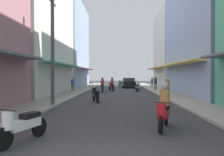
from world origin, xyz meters
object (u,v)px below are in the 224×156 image
motorbike_white (22,125)px  pedestrian_foreground (152,83)px  motorbike_blue (102,86)px  pedestrian_crossing (168,85)px  utility_pole (53,48)px  motorbike_maroon (112,85)px  motorbike_green (120,83)px  parked_car (128,83)px  motorbike_silver (138,87)px  motorbike_black (95,94)px  pedestrian_midway (155,82)px  pedestrian_far (73,85)px  motorbike_red (164,108)px

motorbike_white → pedestrian_foreground: 25.51m
motorbike_blue → pedestrian_foreground: size_ratio=1.15×
pedestrian_foreground → pedestrian_crossing: bearing=-91.7°
pedestrian_crossing → utility_pole: utility_pole is taller
motorbike_maroon → pedestrian_foreground: size_ratio=1.10×
motorbike_green → parked_car: 3.78m
motorbike_silver → pedestrian_foreground: 6.90m
motorbike_black → pedestrian_foreground: (6.26, 15.60, 0.28)m
motorbike_blue → pedestrian_midway: (6.07, 2.79, 0.29)m
motorbike_green → pedestrian_crossing: pedestrian_crossing is taller
motorbike_silver → parked_car: size_ratio=0.42×
motorbike_maroon → pedestrian_far: 4.48m
pedestrian_foreground → utility_pole: (-8.46, -17.94, 2.58)m
motorbike_red → pedestrian_foreground: (3.12, 22.77, 0.08)m
pedestrian_foreground → utility_pole: bearing=-115.3°
parked_car → pedestrian_midway: size_ratio=2.37×
motorbike_maroon → utility_pole: size_ratio=0.26×
pedestrian_foreground → motorbike_red: bearing=-97.8°
motorbike_red → pedestrian_foreground: same height
pedestrian_far → motorbike_red: bearing=-67.2°
motorbike_green → motorbike_silver: 11.04m
motorbike_red → motorbike_silver: (0.53, 16.37, -0.20)m
motorbike_black → motorbike_blue: 8.01m
motorbike_black → parked_car: 16.76m
pedestrian_far → pedestrian_midway: (9.40, 2.22, 0.22)m
motorbike_red → parked_car: size_ratio=0.41×
pedestrian_far → motorbike_blue: bearing=-9.7°
parked_car → pedestrian_crossing: pedestrian_crossing is taller
pedestrian_far → pedestrian_foreground: (9.74, 7.03, 0.02)m
pedestrian_foreground → utility_pole: utility_pole is taller
motorbike_black → pedestrian_crossing: pedestrian_crossing is taller
motorbike_red → utility_pole: size_ratio=0.26×
motorbike_green → parked_car: parked_car is taller
motorbike_silver → motorbike_maroon: (-2.93, 0.82, 0.20)m
motorbike_white → motorbike_silver: size_ratio=0.98×
parked_car → pedestrian_midway: 6.44m
motorbike_black → motorbike_maroon: motorbike_maroon is taller
motorbike_green → motorbike_blue: bearing=-99.1°
motorbike_blue → pedestrian_far: motorbike_blue is taller
motorbike_green → motorbike_black: size_ratio=1.01×
pedestrian_far → pedestrian_foreground: pedestrian_foreground is taller
motorbike_silver → parked_car: (-0.73, 7.29, 0.24)m
pedestrian_foreground → motorbike_white: bearing=-106.4°
motorbike_green → motorbike_red: (1.36, -27.25, 0.20)m
motorbike_green → motorbike_blue: motorbike_blue is taller
motorbike_black → pedestrian_midway: pedestrian_midway is taller
motorbike_maroon → pedestrian_foreground: bearing=45.3°
motorbike_black → pedestrian_midway: size_ratio=0.99×
motorbike_blue → pedestrian_foreground: same height
motorbike_red → motorbike_silver: bearing=88.1°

